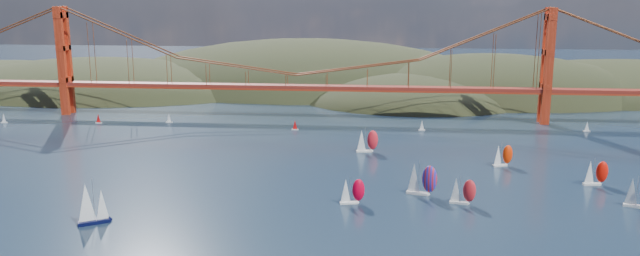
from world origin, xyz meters
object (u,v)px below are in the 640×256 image
at_px(racer_4, 596,172).
at_px(racer_rwb, 421,179).
at_px(racer_3, 503,155).
at_px(racer_5, 367,141).
at_px(racer_2, 639,193).
at_px(sloop_navy, 91,204).
at_px(racer_0, 352,191).
at_px(racer_1, 462,191).

distance_m(racer_4, racer_rwb, 59.30).
xyz_separation_m(racer_3, racer_5, (-49.50, 15.70, 0.52)).
xyz_separation_m(racer_2, racer_3, (-31.42, 41.77, -0.41)).
height_order(sloop_navy, racer_4, sloop_navy).
height_order(sloop_navy, racer_2, sloop_navy).
distance_m(racer_2, racer_rwb, 62.88).
height_order(racer_4, racer_5, racer_5).
relative_size(racer_3, racer_5, 0.89).
relative_size(racer_2, racer_5, 0.98).
relative_size(sloop_navy, racer_5, 1.30).
height_order(racer_2, racer_3, racer_2).
height_order(racer_0, racer_5, racer_5).
height_order(racer_2, racer_5, racer_5).
distance_m(racer_0, racer_3, 70.15).
xyz_separation_m(racer_0, racer_3, (52.21, 46.85, 0.09)).
bearing_deg(racer_rwb, racer_2, 10.32).
relative_size(sloop_navy, racer_2, 1.33).
bearing_deg(sloop_navy, racer_0, -13.19).
bearing_deg(sloop_navy, racer_2, -21.44).
relative_size(racer_0, racer_1, 0.98).
xyz_separation_m(racer_4, racer_5, (-75.44, 36.00, 0.36)).
xyz_separation_m(sloop_navy, racer_4, (147.44, 50.33, -1.36)).
height_order(sloop_navy, racer_1, sloop_navy).
height_order(racer_0, racer_rwb, racer_rwb).
bearing_deg(racer_1, racer_5, 128.06).
distance_m(racer_1, racer_5, 66.49).
bearing_deg(racer_5, racer_0, -102.55).
relative_size(sloop_navy, racer_1, 1.47).
bearing_deg(sloop_navy, racer_rwb, -11.22).
xyz_separation_m(racer_5, racer_rwb, (18.29, -51.83, 0.50)).
bearing_deg(racer_rwb, racer_5, 124.90).
distance_m(racer_0, racer_2, 83.78).
relative_size(racer_1, racer_4, 0.96).
bearing_deg(racer_5, racer_3, -27.67).
height_order(racer_1, racer_4, racer_4).
bearing_deg(racer_1, racer_3, 77.16).
xyz_separation_m(racer_2, racer_rwb, (-62.62, 5.64, 0.61)).
bearing_deg(racer_rwb, racer_1, -17.47).
relative_size(racer_0, racer_5, 0.87).
distance_m(sloop_navy, racer_0, 73.28).
relative_size(sloop_navy, racer_4, 1.41).
height_order(racer_0, racer_4, racer_4).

